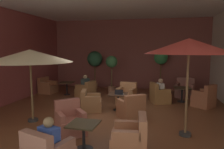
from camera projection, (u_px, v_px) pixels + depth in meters
ground_plane at (109, 114)px, 7.53m from camera, size 9.01×10.21×0.02m
wall_back_brick at (128, 54)px, 12.19m from camera, size 9.01×0.08×3.96m
cafe_table_front_left at (118, 97)px, 7.96m from camera, size 0.73×0.73×0.64m
armchair_front_left_north at (127, 96)px, 8.94m from camera, size 0.84×0.86×0.89m
armchair_front_left_east at (91, 103)px, 7.95m from camera, size 0.90×0.92×0.77m
armchair_front_left_south at (131, 109)px, 7.02m from camera, size 1.04×1.06×0.86m
cafe_table_front_right at (84, 131)px, 4.84m from camera, size 0.69×0.69×0.64m
armchair_front_right_north at (131, 139)px, 4.75m from camera, size 0.86×0.86×0.86m
armchair_front_right_east at (70, 122)px, 5.80m from camera, size 1.03×1.03×0.91m
cafe_table_mid_center at (67, 85)px, 10.60m from camera, size 0.66×0.66×0.64m
armchair_mid_center_north at (47, 87)px, 11.04m from camera, size 0.86×0.86×0.82m
armchair_mid_center_east at (86, 91)px, 10.07m from camera, size 0.95×0.92×0.79m
cafe_table_rear_right at (182, 91)px, 9.21m from camera, size 0.74×0.74×0.64m
armchair_rear_right_north at (204, 99)px, 8.40m from camera, size 0.99×0.99×0.92m
armchair_rear_right_east at (185, 90)px, 10.17m from camera, size 0.98×0.96×0.89m
armchair_rear_right_south at (159, 95)px, 9.08m from camera, size 0.94×0.93×0.87m
patio_umbrella_tall_red at (30, 56)px, 6.56m from camera, size 2.64×2.64×2.30m
patio_umbrella_center_beige at (189, 47)px, 5.41m from camera, size 2.25×2.25×2.59m
potted_tree_left_corner at (112, 67)px, 10.90m from camera, size 0.61×0.61×1.95m
potted_tree_mid_left at (161, 62)px, 11.34m from camera, size 0.73×0.73×2.20m
potted_tree_mid_right at (95, 60)px, 12.17m from camera, size 0.88×0.88×2.16m
patron_blue_shirt at (85, 83)px, 10.04m from camera, size 0.35×0.44×0.65m
patron_by_window at (160, 86)px, 9.04m from camera, size 0.33×0.44×0.62m
patron_with_friend at (49, 136)px, 3.93m from camera, size 0.44×0.32×0.63m
iced_drink_cup at (120, 92)px, 8.00m from camera, size 0.08×0.08×0.11m
open_laptop at (119, 93)px, 7.78m from camera, size 0.31×0.23×0.20m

